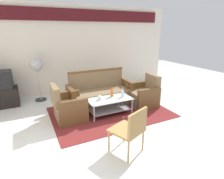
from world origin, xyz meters
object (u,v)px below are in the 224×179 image
Objects in this scene: armchair_right at (144,95)px; cup at (100,98)px; pedestal_fan at (37,67)px; coffee_table at (109,104)px; armchair_left at (68,108)px; bottle_orange at (112,93)px; couch at (100,94)px; wicker_chair at (131,128)px; tv_stand at (3,98)px; bottle_clear at (123,93)px.

armchair_right is 1.35m from cup.
armchair_right is 0.67× the size of pedestal_fan.
pedestal_fan is (-1.47, 1.77, 0.74)m from coffee_table.
armchair_right reaches higher than coffee_table.
bottle_orange is at bearing 86.75° from armchair_left.
pedestal_fan is at bearing -35.99° from couch.
pedestal_fan reaches higher than wicker_chair.
armchair_right reaches higher than wicker_chair.
armchair_left and armchair_right have the same top height.
tv_stand is (-2.56, 1.62, -0.25)m from bottle_orange.
wicker_chair reaches higher than bottle_orange.
bottle_clear is at bearing -28.62° from bottle_orange.
wicker_chair reaches higher than bottle_clear.
armchair_right is 3.57× the size of bottle_clear.
pedestal_fan reaches higher than tv_stand.
tv_stand is at bearing 147.62° from bottle_orange.
coffee_table is at bearing 55.19° from wicker_chair.
couch is 0.80m from bottle_clear.
coffee_table is at bearing 88.09° from couch.
coffee_table is 4.62× the size of bottle_clear.
wicker_chair is (-0.47, -1.68, -0.01)m from bottle_orange.
armchair_right is (1.07, -0.58, -0.03)m from couch.
bottle_orange is 0.20× the size of pedestal_fan.
wicker_chair is at bearing -71.65° from pedestal_fan.
couch reaches higher than coffee_table.
tv_stand is at bearing 142.48° from cup.
bottle_clear is 1.70m from wicker_chair.
bottle_orange is at bearing 151.38° from bottle_clear.
armchair_left is 3.57× the size of bottle_clear.
couch is 0.61m from bottle_orange.
armchair_left is 0.77× the size of coffee_table.
armchair_right is 0.77× the size of coffee_table.
wicker_chair is (-0.11, -1.61, 0.03)m from cup.
coffee_table is 1.38× the size of tv_stand.
tv_stand is at bearing 147.93° from bottle_clear.
armchair_left is 3.28× the size of bottle_orange.
cup is at bearing -169.55° from bottle_orange.
couch is at bearing 98.94° from bottle_orange.
tv_stand is at bearing 100.22° from wicker_chair.
pedestal_fan is 3.56m from wicker_chair.
pedestal_fan is (0.97, 0.05, 0.75)m from tv_stand.
armchair_right is at bearing -0.61° from bottle_orange.
armchair_left is 1.01m from coffee_table.
couch is at bearing -23.06° from tv_stand.
cup is (-0.36, -0.07, -0.05)m from bottle_orange.
pedestal_fan is at bearing 135.36° from bottle_clear.
armchair_left is at bearing 170.59° from cup.
tv_stand reaches higher than cup.
bottle_orange is at bearing 39.81° from coffee_table.
bottle_clear is at bearing -6.20° from cup.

